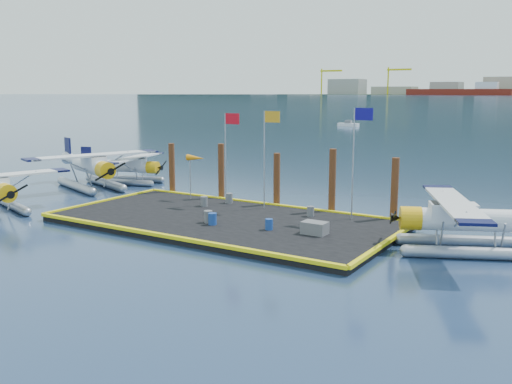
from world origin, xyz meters
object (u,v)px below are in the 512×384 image
at_px(drum_2, 269,224).
at_px(drum_3, 212,219).
at_px(flagpole_yellow, 267,144).
at_px(flagpole_blue, 357,147).
at_px(seaplane_b, 92,169).
at_px(seaplane_c, 130,168).
at_px(crate, 315,228).
at_px(piling_3, 332,183).
at_px(piling_4, 394,191).
at_px(drum_0, 204,201).
at_px(piling_0, 172,170).
at_px(piling_2, 277,182).
at_px(drum_1, 208,217).
at_px(seaplane_d, 461,223).
at_px(drum_5, 229,198).
at_px(windsock, 195,159).
at_px(drum_4, 310,211).
at_px(flagpole_red, 228,144).
at_px(piling_1, 221,174).

relative_size(drum_2, drum_3, 0.90).
bearing_deg(flagpole_yellow, flagpole_blue, -0.00).
relative_size(seaplane_b, seaplane_c, 1.23).
distance_m(crate, piling_3, 6.31).
distance_m(flagpole_blue, piling_4, 3.61).
bearing_deg(drum_0, piling_0, 149.35).
relative_size(drum_2, flagpole_yellow, 0.10).
bearing_deg(piling_2, drum_2, -63.44).
relative_size(drum_1, drum_2, 1.15).
distance_m(piling_0, piling_2, 9.00).
relative_size(seaplane_d, drum_1, 13.49).
bearing_deg(drum_1, flagpole_blue, 37.09).
distance_m(drum_0, flagpole_yellow, 5.62).
xyz_separation_m(drum_0, drum_5, (0.78, 1.74, 0.01)).
bearing_deg(crate, drum_2, -168.97).
relative_size(seaplane_b, seaplane_d, 1.13).
xyz_separation_m(seaplane_c, piling_2, (15.97, -2.79, 0.58)).
relative_size(windsock, piling_3, 0.73).
bearing_deg(drum_4, seaplane_b, 176.26).
height_order(seaplane_b, drum_2, seaplane_b).
relative_size(piling_0, piling_3, 0.93).
height_order(drum_0, flagpole_red, flagpole_red).
xyz_separation_m(crate, piling_1, (-10.21, 5.90, 1.37)).
distance_m(drum_5, windsock, 3.66).
bearing_deg(crate, drum_4, 119.49).
height_order(crate, flagpole_yellow, flagpole_yellow).
distance_m(drum_3, piling_0, 11.43).
bearing_deg(seaplane_d, drum_5, 56.07).
bearing_deg(drum_3, windsock, 134.70).
height_order(drum_5, piling_4, piling_4).
bearing_deg(windsock, drum_0, -39.84).
bearing_deg(drum_4, flagpole_red, 174.66).
bearing_deg(crate, drum_0, 163.74).
height_order(seaplane_d, flagpole_red, flagpole_red).
distance_m(windsock, piling_2, 5.90).
distance_m(seaplane_d, piling_4, 6.21).
bearing_deg(piling_4, crate, -111.23).
bearing_deg(drum_1, flagpole_red, 112.69).
distance_m(flagpole_yellow, windsock, 5.87).
relative_size(drum_3, piling_2, 0.18).
distance_m(drum_4, piling_4, 5.08).
bearing_deg(flagpole_blue, flagpole_red, 180.00).
bearing_deg(windsock, piling_4, 6.75).
xyz_separation_m(seaplane_d, flagpole_blue, (-6.50, 2.43, 3.20)).
bearing_deg(crate, seaplane_b, 167.29).
bearing_deg(crate, seaplane_c, 158.15).
distance_m(seaplane_d, drum_2, 9.82).
bearing_deg(flagpole_red, seaplane_b, 177.00).
height_order(seaplane_c, drum_1, seaplane_c).
bearing_deg(piling_1, piling_2, 0.00).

